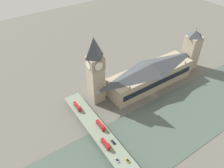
# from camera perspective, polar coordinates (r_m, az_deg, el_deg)

# --- Properties ---
(ground_plane) EXTENTS (600.00, 600.00, 0.00)m
(ground_plane) POSITION_cam_1_polar(r_m,az_deg,el_deg) (240.33, 10.90, -2.89)
(ground_plane) COLOR #605E56
(river_water) EXTENTS (65.41, 360.00, 0.30)m
(river_water) POSITION_cam_1_polar(r_m,az_deg,el_deg) (223.48, 17.62, -8.33)
(river_water) COLOR #47564C
(river_water) RESTS_ON ground_plane
(parliament_hall) EXTENTS (27.89, 102.86, 28.84)m
(parliament_hall) POSITION_cam_1_polar(r_m,az_deg,el_deg) (244.80, 10.06, 2.48)
(parliament_hall) COLOR tan
(parliament_hall) RESTS_ON ground_plane
(clock_tower) EXTENTS (14.69, 14.69, 71.95)m
(clock_tower) POSITION_cam_1_polar(r_m,az_deg,el_deg) (208.07, -4.38, 3.73)
(clock_tower) COLOR tan
(clock_tower) RESTS_ON ground_plane
(victoria_tower) EXTENTS (15.69, 15.69, 53.37)m
(victoria_tower) POSITION_cam_1_polar(r_m,az_deg,el_deg) (281.32, 20.01, 8.38)
(victoria_tower) COLOR tan
(victoria_tower) RESTS_ON ground_plane
(road_bridge) EXTENTS (162.82, 16.04, 6.31)m
(road_bridge) POSITION_cam_1_polar(r_m,az_deg,el_deg) (183.12, 1.01, -17.69)
(road_bridge) COLOR #5D6A59
(road_bridge) RESTS_ON ground_plane
(double_decker_bus_lead) EXTENTS (11.69, 2.63, 4.71)m
(double_decker_bus_lead) POSITION_cam_1_polar(r_m,az_deg,el_deg) (195.75, -3.07, -10.70)
(double_decker_bus_lead) COLOR red
(double_decker_bus_lead) RESTS_ON road_bridge
(double_decker_bus_mid) EXTENTS (11.50, 2.51, 4.94)m
(double_decker_bus_mid) POSITION_cam_1_polar(r_m,az_deg,el_deg) (213.63, -9.13, -5.81)
(double_decker_bus_mid) COLOR red
(double_decker_bus_mid) RESTS_ON road_bridge
(double_decker_bus_rear) EXTENTS (10.87, 2.57, 4.89)m
(double_decker_bus_rear) POSITION_cam_1_polar(r_m,az_deg,el_deg) (183.50, -1.76, -15.39)
(double_decker_bus_rear) COLOR red
(double_decker_bus_rear) RESTS_ON road_bridge
(car_northbound_mid) EXTENTS (4.63, 1.86, 1.44)m
(car_northbound_mid) POSITION_cam_1_polar(r_m,az_deg,el_deg) (186.97, 0.29, -14.92)
(car_northbound_mid) COLOR black
(car_northbound_mid) RESTS_ON road_bridge
(car_northbound_tail) EXTENTS (4.47, 1.93, 1.38)m
(car_northbound_tail) POSITION_cam_1_polar(r_m,az_deg,el_deg) (177.91, 1.29, -19.24)
(car_northbound_tail) COLOR silver
(car_northbound_tail) RESTS_ON road_bridge
(car_southbound_lead) EXTENTS (4.11, 1.84, 1.45)m
(car_southbound_lead) POSITION_cam_1_polar(r_m,az_deg,el_deg) (178.01, 4.06, -19.32)
(car_southbound_lead) COLOR gold
(car_southbound_lead) RESTS_ON road_bridge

